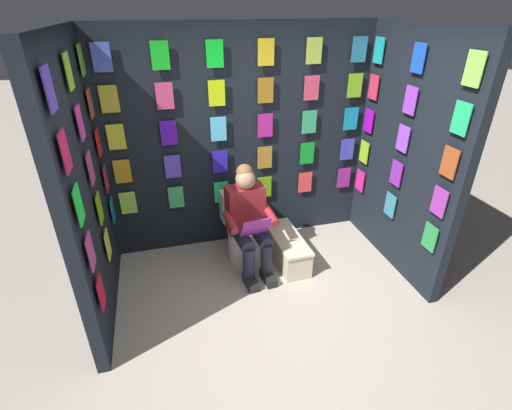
{
  "coord_description": "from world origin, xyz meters",
  "views": [
    {
      "loc": [
        0.89,
        2.26,
        2.62
      ],
      "look_at": [
        0.04,
        -0.92,
        0.85
      ],
      "focal_mm": 26.22,
      "sensor_mm": 36.0,
      "label": 1
    }
  ],
  "objects": [
    {
      "name": "comic_longbox_near",
      "position": [
        -0.37,
        -1.04,
        0.16
      ],
      "size": [
        0.33,
        0.81,
        0.32
      ],
      "rotation": [
        0.0,
        0.0,
        0.04
      ],
      "color": "beige",
      "rests_on": "ground"
    },
    {
      "name": "display_wall_left",
      "position": [
        -1.55,
        -0.83,
        1.25
      ],
      "size": [
        0.14,
        1.66,
        2.49
      ],
      "color": "black",
      "rests_on": "ground"
    },
    {
      "name": "toilet",
      "position": [
        0.1,
        -1.28,
        0.33
      ],
      "size": [
        0.43,
        0.57,
        0.77
      ],
      "rotation": [
        0.0,
        0.0,
        0.1
      ],
      "color": "white",
      "rests_on": "ground"
    },
    {
      "name": "ground_plane",
      "position": [
        0.0,
        0.0,
        0.0
      ],
      "size": [
        30.0,
        30.0,
        0.0
      ],
      "primitive_type": "plane",
      "color": "#B2A899"
    },
    {
      "name": "person_reading",
      "position": [
        0.08,
        -1.05,
        0.6
      ],
      "size": [
        0.55,
        0.71,
        1.19
      ],
      "rotation": [
        0.0,
        0.0,
        0.1
      ],
      "color": "maroon",
      "rests_on": "ground"
    },
    {
      "name": "display_wall_right",
      "position": [
        1.55,
        -0.83,
        1.25
      ],
      "size": [
        0.14,
        1.66,
        2.49
      ],
      "color": "black",
      "rests_on": "ground"
    },
    {
      "name": "display_wall_back",
      "position": [
        0.0,
        -1.71,
        1.25
      ],
      "size": [
        3.1,
        0.14,
        2.49
      ],
      "color": "black",
      "rests_on": "ground"
    }
  ]
}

